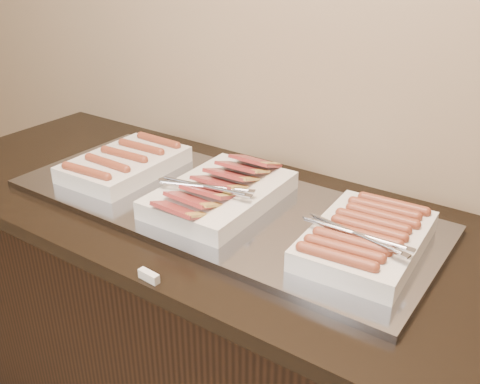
% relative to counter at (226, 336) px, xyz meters
% --- Properties ---
extents(counter, '(2.06, 0.76, 0.90)m').
position_rel_counter_xyz_m(counter, '(0.00, 0.00, 0.00)').
color(counter, black).
rests_on(counter, ground).
extents(warming_tray, '(1.20, 0.50, 0.02)m').
position_rel_counter_xyz_m(warming_tray, '(-0.02, 0.00, 0.46)').
color(warming_tray, '#92949F').
rests_on(warming_tray, counter).
extents(dish_left, '(0.25, 0.37, 0.07)m').
position_rel_counter_xyz_m(dish_left, '(-0.38, 0.00, 0.50)').
color(dish_left, silver).
rests_on(dish_left, warming_tray).
extents(dish_center, '(0.28, 0.42, 0.09)m').
position_rel_counter_xyz_m(dish_center, '(-0.01, -0.00, 0.50)').
color(dish_center, silver).
rests_on(dish_center, warming_tray).
extents(dish_right, '(0.27, 0.37, 0.08)m').
position_rel_counter_xyz_m(dish_right, '(0.41, -0.00, 0.50)').
color(dish_right, silver).
rests_on(dish_right, warming_tray).
extents(label_holder, '(0.05, 0.02, 0.02)m').
position_rel_counter_xyz_m(label_holder, '(0.06, -0.36, 0.46)').
color(label_holder, silver).
rests_on(label_holder, counter).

